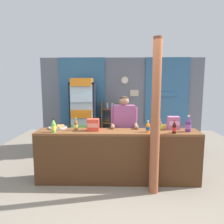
{
  "coord_description": "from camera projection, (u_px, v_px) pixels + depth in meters",
  "views": [
    {
      "loc": [
        -0.15,
        -3.2,
        1.84
      ],
      "look_at": [
        -0.24,
        0.94,
        1.25
      ],
      "focal_mm": 32.8,
      "sensor_mm": 36.0,
      "label": 1
    }
  ],
  "objects": [
    {
      "name": "ground_plane",
      "position": [
        123.0,
        167.0,
        4.51
      ],
      "size": [
        7.12,
        7.12,
        0.0
      ],
      "primitive_type": "plane",
      "color": "gray"
    },
    {
      "name": "back_wall_curtained",
      "position": [
        122.0,
        101.0,
        5.99
      ],
      "size": [
        4.67,
        0.22,
        2.55
      ],
      "color": "slate",
      "rests_on": "ground"
    },
    {
      "name": "stall_counter",
      "position": [
        118.0,
        153.0,
        3.71
      ],
      "size": [
        2.99,
        0.48,
        0.96
      ],
      "color": "brown",
      "rests_on": "ground"
    },
    {
      "name": "timber_post",
      "position": [
        155.0,
        122.0,
        3.31
      ],
      "size": [
        0.18,
        0.15,
        2.54
      ],
      "color": "#995133",
      "rests_on": "ground"
    },
    {
      "name": "drink_fridge",
      "position": [
        83.0,
        112.0,
        5.46
      ],
      "size": [
        0.65,
        0.66,
        1.96
      ],
      "color": "black",
      "rests_on": "ground"
    },
    {
      "name": "bottle_shelf_rack",
      "position": [
        110.0,
        124.0,
        5.8
      ],
      "size": [
        0.48,
        0.28,
        1.31
      ],
      "color": "brown",
      "rests_on": "ground"
    },
    {
      "name": "plastic_lawn_chair",
      "position": [
        163.0,
        139.0,
        4.92
      ],
      "size": [
        0.57,
        0.57,
        0.86
      ],
      "color": "#E5563D",
      "rests_on": "ground"
    },
    {
      "name": "shopkeeper",
      "position": [
        124.0,
        125.0,
        4.16
      ],
      "size": [
        0.53,
        0.42,
        1.58
      ],
      "color": "#28282D",
      "rests_on": "ground"
    },
    {
      "name": "soda_bottle_grape_soda",
      "position": [
        188.0,
        125.0,
        3.68
      ],
      "size": [
        0.1,
        0.1,
        0.3
      ],
      "color": "#56286B",
      "rests_on": "stall_counter"
    },
    {
      "name": "soda_bottle_iced_tea",
      "position": [
        76.0,
        125.0,
        3.8
      ],
      "size": [
        0.07,
        0.07,
        0.23
      ],
      "color": "brown",
      "rests_on": "stall_counter"
    },
    {
      "name": "soda_bottle_cola",
      "position": [
        174.0,
        128.0,
        3.55
      ],
      "size": [
        0.07,
        0.07,
        0.24
      ],
      "color": "black",
      "rests_on": "stall_counter"
    },
    {
      "name": "soda_bottle_lime_soda",
      "position": [
        54.0,
        126.0,
        3.63
      ],
      "size": [
        0.07,
        0.07,
        0.26
      ],
      "color": "#75C64C",
      "rests_on": "stall_counter"
    },
    {
      "name": "soda_bottle_orange_soda",
      "position": [
        148.0,
        127.0,
        3.66
      ],
      "size": [
        0.07,
        0.07,
        0.21
      ],
      "color": "orange",
      "rests_on": "stall_counter"
    },
    {
      "name": "snack_box_crackers",
      "position": [
        93.0,
        125.0,
        3.77
      ],
      "size": [
        0.22,
        0.15,
        0.22
      ],
      "color": "#E5422D",
      "rests_on": "stall_counter"
    },
    {
      "name": "snack_box_wafer",
      "position": [
        173.0,
        123.0,
        3.9
      ],
      "size": [
        0.21,
        0.15,
        0.24
      ],
      "color": "#B76699",
      "rests_on": "stall_counter"
    },
    {
      "name": "pastry_tray",
      "position": [
        58.0,
        127.0,
        3.96
      ],
      "size": [
        0.36,
        0.36,
        0.07
      ],
      "color": "#BCBCC1",
      "rests_on": "stall_counter"
    },
    {
      "name": "banana_bunch",
      "position": [
        159.0,
        127.0,
        3.82
      ],
      "size": [
        0.28,
        0.07,
        0.16
      ],
      "color": "#B7C647",
      "rests_on": "stall_counter"
    }
  ]
}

